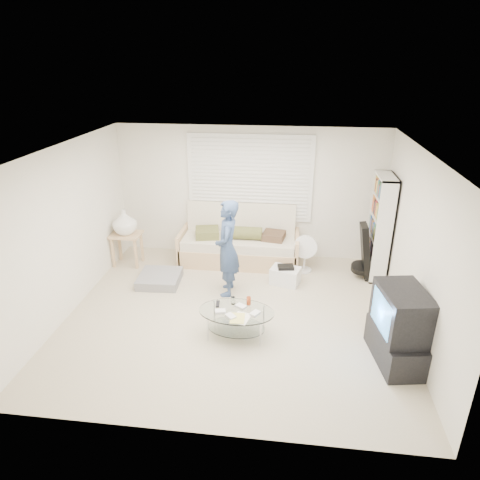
# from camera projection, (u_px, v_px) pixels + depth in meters

# --- Properties ---
(ground) EXTENTS (5.00, 5.00, 0.00)m
(ground) POSITION_uv_depth(u_px,v_px,m) (234.00, 315.00, 6.52)
(ground) COLOR tan
(ground) RESTS_ON ground
(room_shell) EXTENTS (5.02, 4.52, 2.51)m
(room_shell) POSITION_uv_depth(u_px,v_px,m) (238.00, 203.00, 6.31)
(room_shell) COLOR white
(room_shell) RESTS_ON ground
(window_blinds) EXTENTS (2.32, 0.08, 1.62)m
(window_blinds) POSITION_uv_depth(u_px,v_px,m) (250.00, 178.00, 7.91)
(window_blinds) COLOR silver
(window_blinds) RESTS_ON ground
(futon_sofa) EXTENTS (2.22, 0.90, 1.09)m
(futon_sofa) POSITION_uv_depth(u_px,v_px,m) (239.00, 244.00, 8.10)
(futon_sofa) COLOR tan
(futon_sofa) RESTS_ON ground
(grey_floor_pillow) EXTENTS (0.73, 0.73, 0.16)m
(grey_floor_pillow) POSITION_uv_depth(u_px,v_px,m) (160.00, 279.00, 7.42)
(grey_floor_pillow) COLOR slate
(grey_floor_pillow) RESTS_ON ground
(side_table) EXTENTS (0.55, 0.44, 1.08)m
(side_table) POSITION_uv_depth(u_px,v_px,m) (125.00, 224.00, 7.81)
(side_table) COLOR tan
(side_table) RESTS_ON ground
(bookshelf) EXTENTS (0.29, 0.77, 1.83)m
(bookshelf) POSITION_uv_depth(u_px,v_px,m) (380.00, 227.00, 7.38)
(bookshelf) COLOR white
(bookshelf) RESTS_ON ground
(guitar_case) EXTENTS (0.36, 0.37, 0.99)m
(guitar_case) POSITION_uv_depth(u_px,v_px,m) (364.00, 255.00, 7.45)
(guitar_case) COLOR black
(guitar_case) RESTS_ON ground
(floor_fan) EXTENTS (0.42, 0.29, 0.71)m
(floor_fan) POSITION_uv_depth(u_px,v_px,m) (305.00, 250.00, 7.70)
(floor_fan) COLOR white
(floor_fan) RESTS_ON ground
(storage_bin) EXTENTS (0.55, 0.46, 0.34)m
(storage_bin) POSITION_uv_depth(u_px,v_px,m) (285.00, 275.00, 7.37)
(storage_bin) COLOR white
(storage_bin) RESTS_ON ground
(tv_unit) EXTENTS (0.65, 1.01, 1.02)m
(tv_unit) POSITION_uv_depth(u_px,v_px,m) (399.00, 327.00, 5.36)
(tv_unit) COLOR black
(tv_unit) RESTS_ON ground
(coffee_table) EXTENTS (1.08, 0.71, 0.51)m
(coffee_table) POSITION_uv_depth(u_px,v_px,m) (237.00, 315.00, 5.93)
(coffee_table) COLOR silver
(coffee_table) RESTS_ON ground
(standing_person) EXTENTS (0.42, 0.61, 1.60)m
(standing_person) POSITION_uv_depth(u_px,v_px,m) (227.00, 248.00, 6.83)
(standing_person) COLOR navy
(standing_person) RESTS_ON ground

